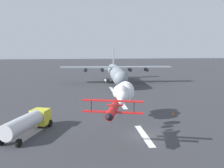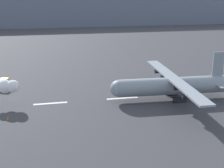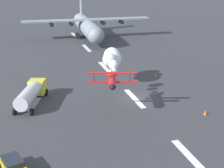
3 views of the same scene
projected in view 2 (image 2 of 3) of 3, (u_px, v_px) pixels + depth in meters
The scene contains 7 objects.
runway_stripe_5 at pixel (50, 103), 68.70m from camera, with size 8.00×0.90×0.01m, color white.
runway_stripe_6 at pixel (122, 98), 72.09m from camera, with size 8.00×0.90×0.01m, color white.
runway_stripe_7 at pixel (188, 93), 75.47m from camera, with size 8.00×0.90×0.01m, color white.
mountain_ridge_distant at pixel (25, 14), 212.79m from camera, with size 396.00×16.00×20.65m, color slate.
cargo_transport_plane at pixel (168, 86), 70.46m from camera, with size 29.28×36.62×11.53m.
stunt_biplane_red at pixel (1, 86), 66.81m from camera, with size 18.10×8.85×3.21m.
traffic_cone_far at pixel (8, 118), 59.87m from camera, with size 0.44×0.44×0.75m, color orange.
Camera 2 is at (19.45, -65.66, 25.42)m, focal length 45.95 mm.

